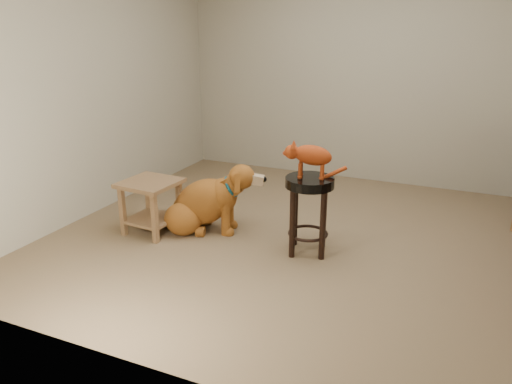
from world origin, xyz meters
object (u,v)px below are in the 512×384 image
at_px(padded_stool, 309,200).
at_px(side_table, 151,199).
at_px(golden_retriever, 205,204).
at_px(tabby_kitten, 309,156).

bearing_deg(padded_stool, side_table, -172.95).
bearing_deg(golden_retriever, tabby_kitten, -18.76).
height_order(side_table, golden_retriever, golden_retriever).
xyz_separation_m(padded_stool, golden_retriever, (-1.01, 0.06, -0.21)).
relative_size(side_table, tabby_kitten, 1.03).
xyz_separation_m(golden_retriever, tabby_kitten, (1.00, -0.06, 0.57)).
bearing_deg(tabby_kitten, side_table, 172.48).
relative_size(padded_stool, side_table, 1.30).
height_order(side_table, tabby_kitten, tabby_kitten).
bearing_deg(padded_stool, tabby_kitten, -171.17).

